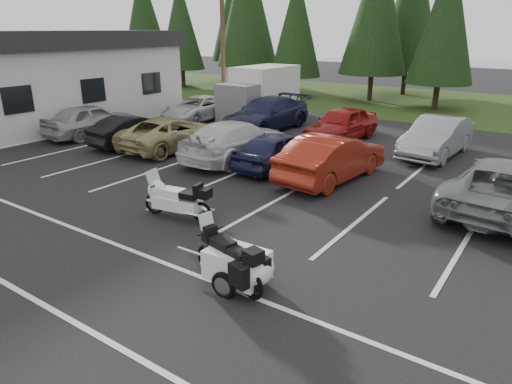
% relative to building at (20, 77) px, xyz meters
% --- Properties ---
extents(ground, '(120.00, 120.00, 0.00)m').
position_rel_building_xyz_m(ground, '(18.00, -4.00, -2.45)').
color(ground, black).
rests_on(ground, ground).
extents(grass_strip, '(80.00, 16.00, 0.01)m').
position_rel_building_xyz_m(grass_strip, '(18.00, 20.00, -2.45)').
color(grass_strip, '#233A12').
rests_on(grass_strip, ground).
extents(building, '(10.60, 15.60, 4.90)m').
position_rel_building_xyz_m(building, '(0.00, 0.00, 0.00)').
color(building, silver).
rests_on(building, ground).
extents(utility_pole, '(1.60, 0.26, 9.00)m').
position_rel_building_xyz_m(utility_pole, '(8.00, 8.00, 2.25)').
color(utility_pole, '#473321').
rests_on(utility_pole, ground).
extents(box_truck, '(2.40, 5.60, 2.90)m').
position_rel_building_xyz_m(box_truck, '(10.00, 8.50, -1.00)').
color(box_truck, silver).
rests_on(box_truck, ground).
extents(stall_markings, '(32.00, 16.00, 0.01)m').
position_rel_building_xyz_m(stall_markings, '(18.00, -2.00, -2.45)').
color(stall_markings, silver).
rests_on(stall_markings, ground).
extents(conifer_0, '(4.58, 4.58, 10.66)m').
position_rel_building_xyz_m(conifer_0, '(-10.00, 18.50, 3.78)').
color(conifer_0, '#332316').
rests_on(conifer_0, ground).
extents(conifer_1, '(3.96, 3.96, 9.22)m').
position_rel_building_xyz_m(conifer_1, '(-4.00, 17.20, 2.94)').
color(conifer_1, '#332316').
rests_on(conifer_1, ground).
extents(conifer_2, '(5.10, 5.10, 11.89)m').
position_rel_building_xyz_m(conifer_2, '(2.00, 18.80, 4.50)').
color(conifer_2, '#332316').
rests_on(conifer_2, ground).
extents(conifer_3, '(3.87, 3.87, 9.02)m').
position_rel_building_xyz_m(conifer_3, '(7.50, 17.40, 2.82)').
color(conifer_3, '#332316').
rests_on(conifer_3, ground).
extents(conifer_4, '(4.80, 4.80, 11.17)m').
position_rel_building_xyz_m(conifer_4, '(13.00, 18.90, 4.08)').
color(conifer_4, '#332316').
rests_on(conifer_4, ground).
extents(conifer_5, '(4.14, 4.14, 9.63)m').
position_rel_building_xyz_m(conifer_5, '(18.00, 17.60, 3.18)').
color(conifer_5, '#332316').
rests_on(conifer_5, ground).
extents(conifer_back_a, '(5.28, 5.28, 12.30)m').
position_rel_building_xyz_m(conifer_back_a, '(-2.00, 23.00, 4.74)').
color(conifer_back_a, '#332316').
rests_on(conifer_back_a, ground).
extents(conifer_back_b, '(4.97, 4.97, 11.58)m').
position_rel_building_xyz_m(conifer_back_b, '(14.00, 23.50, 4.32)').
color(conifer_back_b, '#332316').
rests_on(conifer_back_b, ground).
extents(car_near_0, '(1.98, 4.72, 1.60)m').
position_rel_building_xyz_m(car_near_0, '(6.25, -0.22, -1.65)').
color(car_near_0, '#A5A4A9').
rests_on(car_near_0, ground).
extents(car_near_1, '(1.70, 4.23, 1.37)m').
position_rel_building_xyz_m(car_near_1, '(9.39, -0.29, -1.77)').
color(car_near_1, black).
rests_on(car_near_1, ground).
extents(car_near_2, '(2.36, 5.08, 1.41)m').
position_rel_building_xyz_m(car_near_2, '(11.29, 0.18, -1.75)').
color(car_near_2, '#9C905A').
rests_on(car_near_2, ground).
extents(car_near_3, '(2.35, 5.45, 1.56)m').
position_rel_building_xyz_m(car_near_3, '(14.66, 0.40, -1.67)').
color(car_near_3, silver).
rests_on(car_near_3, ground).
extents(car_near_4, '(1.72, 4.14, 1.40)m').
position_rel_building_xyz_m(car_near_4, '(16.63, 0.31, -1.75)').
color(car_near_4, '#191D3F').
rests_on(car_near_4, ground).
extents(car_near_5, '(2.14, 5.01, 1.61)m').
position_rel_building_xyz_m(car_near_5, '(18.96, 0.16, -1.65)').
color(car_near_5, maroon).
rests_on(car_near_5, ground).
extents(car_near_6, '(3.07, 5.80, 1.55)m').
position_rel_building_xyz_m(car_near_6, '(24.35, 0.29, -1.67)').
color(car_near_6, slate).
rests_on(car_near_6, ground).
extents(car_far_0, '(2.33, 4.88, 1.35)m').
position_rel_building_xyz_m(car_far_0, '(7.75, 5.93, -1.78)').
color(car_far_0, silver).
rests_on(car_far_0, ground).
extents(car_far_1, '(2.60, 5.77, 1.64)m').
position_rel_building_xyz_m(car_far_1, '(12.47, 5.88, -1.63)').
color(car_far_1, '#151A36').
rests_on(car_far_1, ground).
extents(car_far_2, '(2.28, 4.75, 1.56)m').
position_rel_building_xyz_m(car_far_2, '(16.71, 5.84, -1.67)').
color(car_far_2, maroon).
rests_on(car_far_2, ground).
extents(car_far_3, '(2.00, 4.87, 1.57)m').
position_rel_building_xyz_m(car_far_3, '(21.10, 5.53, -1.67)').
color(car_far_3, gray).
rests_on(car_far_3, ground).
extents(touring_motorcycle, '(2.50, 1.14, 1.33)m').
position_rel_building_xyz_m(touring_motorcycle, '(16.99, -5.43, -1.78)').
color(touring_motorcycle, white).
rests_on(touring_motorcycle, ground).
extents(cargo_trailer, '(1.78, 1.03, 0.81)m').
position_rel_building_xyz_m(cargo_trailer, '(20.48, -7.33, -2.04)').
color(cargo_trailer, white).
rests_on(cargo_trailer, ground).
extents(adventure_motorcycle, '(2.42, 1.31, 1.40)m').
position_rel_building_xyz_m(adventure_motorcycle, '(20.29, -7.39, -1.75)').
color(adventure_motorcycle, black).
rests_on(adventure_motorcycle, ground).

